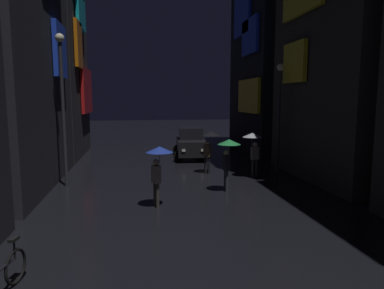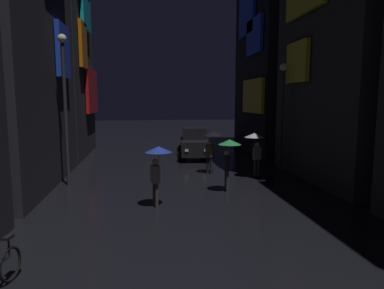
% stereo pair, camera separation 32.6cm
% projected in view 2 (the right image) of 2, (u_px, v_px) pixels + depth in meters
% --- Properties ---
extents(building_left_far, '(4.25, 7.13, 15.07)m').
position_uv_depth(building_left_far, '(52.00, 38.00, 21.66)').
color(building_left_far, '#232328').
rests_on(building_left_far, ground).
extents(building_right_far, '(4.25, 7.20, 16.32)m').
position_uv_depth(building_right_far, '(277.00, 34.00, 23.63)').
color(building_right_far, black).
rests_on(building_right_far, ground).
extents(pedestrian_midstreet_left_clear, '(0.90, 0.90, 2.12)m').
position_uv_depth(pedestrian_midstreet_left_clear, '(255.00, 143.00, 15.96)').
color(pedestrian_midstreet_left_clear, '#38332D').
rests_on(pedestrian_midstreet_left_clear, ground).
extents(pedestrian_midstreet_centre_green, '(0.90, 0.90, 2.12)m').
position_uv_depth(pedestrian_midstreet_centre_green, '(229.00, 151.00, 13.44)').
color(pedestrian_midstreet_centre_green, '#2D2D38').
rests_on(pedestrian_midstreet_centre_green, ground).
extents(pedestrian_foreground_left_black, '(0.90, 0.90, 2.12)m').
position_uv_depth(pedestrian_foreground_left_black, '(212.00, 140.00, 16.81)').
color(pedestrian_foreground_left_black, black).
rests_on(pedestrian_foreground_left_black, ground).
extents(pedestrian_far_right_blue, '(0.90, 0.90, 2.12)m').
position_uv_depth(pedestrian_far_right_blue, '(157.00, 159.00, 11.48)').
color(pedestrian_far_right_blue, '#38332D').
rests_on(pedestrian_far_right_blue, ground).
extents(car_distant, '(2.50, 4.27, 1.92)m').
position_uv_depth(car_distant, '(194.00, 143.00, 21.63)').
color(car_distant, black).
rests_on(car_distant, ground).
extents(streetlamp_left_far, '(0.36, 0.36, 6.31)m').
position_uv_depth(streetlamp_left_far, '(65.00, 94.00, 14.17)').
color(streetlamp_left_far, '#2D2D33').
rests_on(streetlamp_left_far, ground).
extents(streetlamp_right_far, '(0.36, 0.36, 5.41)m').
position_uv_depth(streetlamp_right_far, '(282.00, 105.00, 16.85)').
color(streetlamp_right_far, '#2D2D33').
rests_on(streetlamp_right_far, ground).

